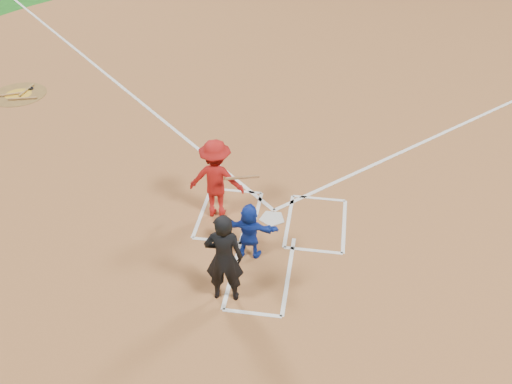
# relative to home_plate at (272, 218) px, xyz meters

# --- Properties ---
(ground) EXTENTS (120.00, 120.00, 0.00)m
(ground) POSITION_rel_home_plate_xyz_m (0.00, 0.00, -0.02)
(ground) COLOR #165B18
(ground) RESTS_ON ground
(home_plate_dirt) EXTENTS (28.00, 28.00, 0.01)m
(home_plate_dirt) POSITION_rel_home_plate_xyz_m (0.00, 6.00, -0.01)
(home_plate_dirt) COLOR #925830
(home_plate_dirt) RESTS_ON ground
(home_plate) EXTENTS (0.60, 0.60, 0.02)m
(home_plate) POSITION_rel_home_plate_xyz_m (0.00, 0.00, 0.00)
(home_plate) COLOR silver
(home_plate) RESTS_ON home_plate_dirt
(on_deck_circle) EXTENTS (1.70, 1.70, 0.01)m
(on_deck_circle) POSITION_rel_home_plate_xyz_m (-8.57, 4.88, -0.00)
(on_deck_circle) COLOR brown
(on_deck_circle) RESTS_ON home_plate_dirt
(on_deck_logo) EXTENTS (0.80, 0.80, 0.00)m
(on_deck_logo) POSITION_rel_home_plate_xyz_m (-8.57, 4.88, 0.00)
(on_deck_logo) COLOR gold
(on_deck_logo) RESTS_ON on_deck_circle
(on_deck_bat_a) EXTENTS (0.11, 0.84, 0.06)m
(on_deck_bat_a) POSITION_rel_home_plate_xyz_m (-8.42, 5.13, 0.03)
(on_deck_bat_a) COLOR olive
(on_deck_bat_a) RESTS_ON on_deck_circle
(on_deck_bat_b) EXTENTS (0.78, 0.44, 0.06)m
(on_deck_bat_b) POSITION_rel_home_plate_xyz_m (-8.77, 4.78, 0.03)
(on_deck_bat_b) COLOR #A36F3B
(on_deck_bat_b) RESTS_ON on_deck_circle
(on_deck_bat_c) EXTENTS (0.82, 0.30, 0.06)m
(on_deck_bat_c) POSITION_rel_home_plate_xyz_m (-8.27, 4.58, 0.03)
(on_deck_bat_c) COLOR olive
(on_deck_bat_c) RESTS_ON on_deck_circle
(bat_weight_donut) EXTENTS (0.19, 0.19, 0.05)m
(bat_weight_donut) POSITION_rel_home_plate_xyz_m (-8.37, 5.28, 0.03)
(bat_weight_donut) COLOR black
(bat_weight_donut) RESTS_ON on_deck_circle
(catcher) EXTENTS (1.17, 0.44, 1.24)m
(catcher) POSITION_rel_home_plate_xyz_m (-0.31, -1.23, 0.61)
(catcher) COLOR #1533AC
(catcher) RESTS_ON home_plate_dirt
(umpire) EXTENTS (0.74, 0.52, 1.93)m
(umpire) POSITION_rel_home_plate_xyz_m (-0.56, -2.45, 0.96)
(umpire) COLOR black
(umpire) RESTS_ON home_plate_dirt
(chalk_markings) EXTENTS (28.35, 17.32, 0.01)m
(chalk_markings) POSITION_rel_home_plate_xyz_m (0.00, 5.29, -0.01)
(chalk_markings) COLOR white
(chalk_markings) RESTS_ON home_plate_dirt
(batter_at_plate) EXTENTS (1.55, 0.79, 1.86)m
(batter_at_plate) POSITION_rel_home_plate_xyz_m (-1.24, 0.01, 0.92)
(batter_at_plate) COLOR #A61412
(batter_at_plate) RESTS_ON home_plate_dirt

